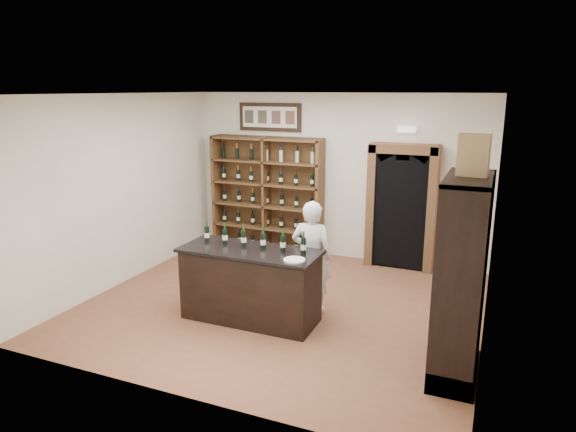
# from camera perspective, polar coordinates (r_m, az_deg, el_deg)

# --- Properties ---
(floor) EXTENTS (5.50, 5.50, 0.00)m
(floor) POSITION_cam_1_polar(r_m,az_deg,el_deg) (7.60, -0.69, -9.83)
(floor) COLOR brown
(floor) RESTS_ON ground
(ceiling) EXTENTS (5.50, 5.50, 0.00)m
(ceiling) POSITION_cam_1_polar(r_m,az_deg,el_deg) (6.95, -0.77, 13.41)
(ceiling) COLOR white
(ceiling) RESTS_ON wall_back
(wall_back) EXTENTS (5.50, 0.04, 3.00)m
(wall_back) POSITION_cam_1_polar(r_m,az_deg,el_deg) (9.43, 5.32, 4.36)
(wall_back) COLOR silver
(wall_back) RESTS_ON ground
(wall_left) EXTENTS (0.04, 5.00, 3.00)m
(wall_left) POSITION_cam_1_polar(r_m,az_deg,el_deg) (8.58, -17.86, 2.77)
(wall_left) COLOR silver
(wall_left) RESTS_ON ground
(wall_right) EXTENTS (0.04, 5.00, 3.00)m
(wall_right) POSITION_cam_1_polar(r_m,az_deg,el_deg) (6.57, 21.86, -0.87)
(wall_right) COLOR silver
(wall_right) RESTS_ON ground
(wine_shelf) EXTENTS (2.20, 0.38, 2.20)m
(wine_shelf) POSITION_cam_1_polar(r_m,az_deg,el_deg) (9.82, -2.29, 2.41)
(wine_shelf) COLOR brown
(wine_shelf) RESTS_ON ground
(framed_picture) EXTENTS (1.25, 0.04, 0.52)m
(framed_picture) POSITION_cam_1_polar(r_m,az_deg,el_deg) (9.75, -2.03, 10.94)
(framed_picture) COLOR black
(framed_picture) RESTS_ON wall_back
(arched_doorway) EXTENTS (1.17, 0.35, 2.17)m
(arched_doorway) POSITION_cam_1_polar(r_m,az_deg,el_deg) (9.05, 12.51, 1.33)
(arched_doorway) COLOR black
(arched_doorway) RESTS_ON ground
(emergency_light) EXTENTS (0.30, 0.10, 0.10)m
(emergency_light) POSITION_cam_1_polar(r_m,az_deg,el_deg) (8.96, 13.05, 9.35)
(emergency_light) COLOR white
(emergency_light) RESTS_ON wall_back
(tasting_counter) EXTENTS (1.88, 0.78, 1.00)m
(tasting_counter) POSITION_cam_1_polar(r_m,az_deg,el_deg) (6.99, -4.19, -7.68)
(tasting_counter) COLOR black
(tasting_counter) RESTS_ON ground
(counter_bottle_0) EXTENTS (0.07, 0.07, 0.30)m
(counter_bottle_0) POSITION_cam_1_polar(r_m,az_deg,el_deg) (7.22, -9.01, -1.97)
(counter_bottle_0) COLOR black
(counter_bottle_0) RESTS_ON tasting_counter
(counter_bottle_1) EXTENTS (0.07, 0.07, 0.30)m
(counter_bottle_1) POSITION_cam_1_polar(r_m,az_deg,el_deg) (7.08, -7.02, -2.22)
(counter_bottle_1) COLOR black
(counter_bottle_1) RESTS_ON tasting_counter
(counter_bottle_2) EXTENTS (0.07, 0.07, 0.30)m
(counter_bottle_2) POSITION_cam_1_polar(r_m,az_deg,el_deg) (6.94, -4.95, -2.49)
(counter_bottle_2) COLOR black
(counter_bottle_2) RESTS_ON tasting_counter
(counter_bottle_3) EXTENTS (0.07, 0.07, 0.30)m
(counter_bottle_3) POSITION_cam_1_polar(r_m,az_deg,el_deg) (6.82, -2.80, -2.76)
(counter_bottle_3) COLOR black
(counter_bottle_3) RESTS_ON tasting_counter
(counter_bottle_4) EXTENTS (0.07, 0.07, 0.30)m
(counter_bottle_4) POSITION_cam_1_polar(r_m,az_deg,el_deg) (6.71, -0.57, -3.04)
(counter_bottle_4) COLOR black
(counter_bottle_4) RESTS_ON tasting_counter
(counter_bottle_5) EXTENTS (0.07, 0.07, 0.30)m
(counter_bottle_5) POSITION_cam_1_polar(r_m,az_deg,el_deg) (6.60, 1.73, -3.32)
(counter_bottle_5) COLOR black
(counter_bottle_5) RESTS_ON tasting_counter
(side_cabinet) EXTENTS (0.48, 1.20, 2.20)m
(side_cabinet) POSITION_cam_1_polar(r_m,az_deg,el_deg) (5.96, 18.80, -9.70)
(side_cabinet) COLOR black
(side_cabinet) RESTS_ON ground
(shopkeeper) EXTENTS (0.60, 0.41, 1.59)m
(shopkeeper) POSITION_cam_1_polar(r_m,az_deg,el_deg) (7.17, 2.63, -4.52)
(shopkeeper) COLOR white
(shopkeeper) RESTS_ON ground
(plate) EXTENTS (0.27, 0.27, 0.02)m
(plate) POSITION_cam_1_polar(r_m,az_deg,el_deg) (6.36, 0.71, -4.92)
(plate) COLOR silver
(plate) RESTS_ON tasting_counter
(wine_crate) EXTENTS (0.32, 0.17, 0.43)m
(wine_crate) POSITION_cam_1_polar(r_m,az_deg,el_deg) (5.54, 19.92, 6.37)
(wine_crate) COLOR #A47A57
(wine_crate) RESTS_ON side_cabinet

